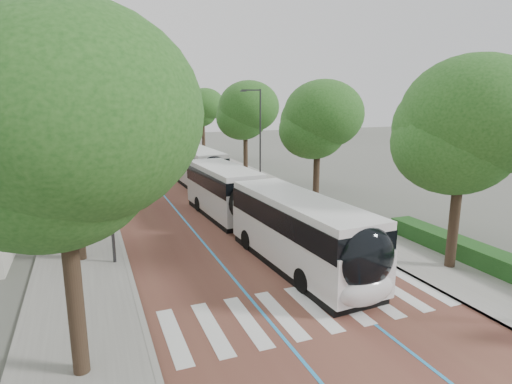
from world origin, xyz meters
TOP-DOWN VIEW (x-y plane):
  - ground at (0.00, 0.00)m, footprint 160.00×160.00m
  - road at (0.00, 40.00)m, footprint 11.00×140.00m
  - sidewalk_left at (-7.50, 40.00)m, footprint 4.00×140.00m
  - sidewalk_right at (7.50, 40.00)m, footprint 4.00×140.00m
  - kerb_left at (-5.60, 40.00)m, footprint 0.20×140.00m
  - kerb_right at (5.60, 40.00)m, footprint 0.20×140.00m
  - zebra_crossing at (0.20, 1.00)m, footprint 10.55×3.60m
  - lane_line_left at (-1.60, 40.00)m, footprint 0.12×126.00m
  - lane_line_right at (1.60, 40.00)m, footprint 0.12×126.00m
  - streetlight_far at (6.62, 22.00)m, footprint 1.82×0.20m
  - lamp_post_left at (-6.10, 8.00)m, footprint 0.14×0.14m
  - trees_left at (-7.50, 22.37)m, footprint 6.33×61.02m
  - trees_right at (7.70, 19.65)m, footprint 5.99×47.48m
  - lead_bus at (1.31, 8.44)m, footprint 3.51×18.50m
  - bus_queued_0 at (1.76, 24.81)m, footprint 2.99×12.48m
  - bus_queued_1 at (1.41, 37.71)m, footprint 2.86×12.46m
  - bus_queued_2 at (1.30, 50.36)m, footprint 3.35×12.54m
  - bus_queued_3 at (2.01, 62.92)m, footprint 3.11×12.50m

SIDE VIEW (x-z plane):
  - ground at x=0.00m, z-range 0.00..0.00m
  - road at x=0.00m, z-range 0.00..0.02m
  - lane_line_left at x=-1.60m, z-range 0.02..0.03m
  - lane_line_right at x=1.60m, z-range 0.02..0.03m
  - zebra_crossing at x=0.20m, z-range 0.02..0.03m
  - sidewalk_left at x=-7.50m, z-range 0.00..0.12m
  - sidewalk_right at x=7.50m, z-range 0.00..0.12m
  - kerb_left at x=-5.60m, z-range -0.01..0.13m
  - kerb_right at x=5.60m, z-range -0.01..0.13m
  - bus_queued_0 at x=1.76m, z-range 0.02..3.22m
  - bus_queued_1 at x=1.41m, z-range 0.02..3.22m
  - bus_queued_2 at x=1.30m, z-range 0.02..3.22m
  - bus_queued_3 at x=2.01m, z-range 0.02..3.22m
  - lead_bus at x=1.31m, z-range 0.03..3.23m
  - lamp_post_left at x=-6.10m, z-range 0.12..8.12m
  - streetlight_far at x=6.62m, z-range 0.82..8.82m
  - trees_right at x=7.70m, z-range 1.62..10.23m
  - trees_left at x=-7.50m, z-range 1.80..11.88m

